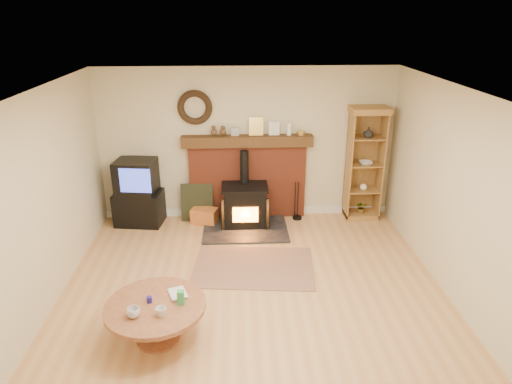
{
  "coord_description": "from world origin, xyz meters",
  "views": [
    {
      "loc": [
        -0.2,
        -4.75,
        3.44
      ],
      "look_at": [
        0.07,
        1.0,
        1.13
      ],
      "focal_mm": 32.0,
      "sensor_mm": 36.0,
      "label": 1
    }
  ],
  "objects_px": {
    "wood_stove": "(245,207)",
    "coffee_table": "(156,311)",
    "tv_unit": "(138,194)",
    "curio_cabinet": "(364,164)"
  },
  "relations": [
    {
      "from": "wood_stove",
      "to": "tv_unit",
      "type": "distance_m",
      "value": 1.82
    },
    {
      "from": "tv_unit",
      "to": "coffee_table",
      "type": "distance_m",
      "value": 3.15
    },
    {
      "from": "wood_stove",
      "to": "coffee_table",
      "type": "bearing_deg",
      "value": -110.07
    },
    {
      "from": "tv_unit",
      "to": "coffee_table",
      "type": "height_order",
      "value": "tv_unit"
    },
    {
      "from": "curio_cabinet",
      "to": "tv_unit",
      "type": "bearing_deg",
      "value": -178.71
    },
    {
      "from": "wood_stove",
      "to": "tv_unit",
      "type": "height_order",
      "value": "wood_stove"
    },
    {
      "from": "tv_unit",
      "to": "coffee_table",
      "type": "relative_size",
      "value": 1.03
    },
    {
      "from": "wood_stove",
      "to": "curio_cabinet",
      "type": "relative_size",
      "value": 0.71
    },
    {
      "from": "wood_stove",
      "to": "tv_unit",
      "type": "bearing_deg",
      "value": 173.81
    },
    {
      "from": "tv_unit",
      "to": "curio_cabinet",
      "type": "xyz_separation_m",
      "value": [
        3.86,
        0.09,
        0.44
      ]
    }
  ]
}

